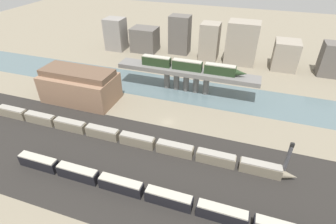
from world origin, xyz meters
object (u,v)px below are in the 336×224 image
(train_yard_near, at_px, (200,207))
(train_on_bridge, at_px, (190,66))
(signal_tower, at_px, (287,161))
(train_yard_mid, at_px, (123,137))
(warehouse_building, at_px, (80,86))

(train_yard_near, bearing_deg, train_on_bridge, 107.21)
(signal_tower, bearing_deg, train_on_bridge, 133.37)
(train_yard_mid, bearing_deg, train_yard_near, -31.39)
(warehouse_building, bearing_deg, train_yard_near, -32.58)
(train_on_bridge, height_order, signal_tower, train_on_bridge)
(train_on_bridge, bearing_deg, warehouse_building, -152.37)
(train_on_bridge, relative_size, train_yard_near, 0.41)
(train_on_bridge, bearing_deg, train_yard_mid, -106.17)
(signal_tower, bearing_deg, train_yard_near, -135.81)
(train_on_bridge, height_order, train_yard_near, train_on_bridge)
(warehouse_building, distance_m, signal_tower, 80.64)
(train_yard_mid, height_order, warehouse_building, warehouse_building)
(train_yard_near, distance_m, signal_tower, 27.51)
(warehouse_building, height_order, signal_tower, warehouse_building)
(warehouse_building, relative_size, signal_tower, 2.40)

